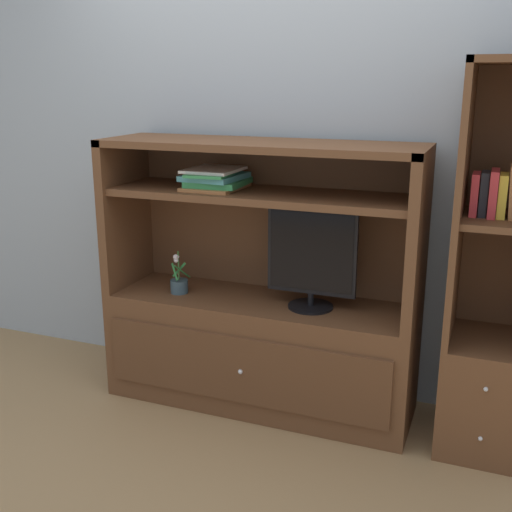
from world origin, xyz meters
TOP-DOWN VIEW (x-y plane):
  - ground_plane at (0.00, 0.00)m, footprint 8.00×8.00m
  - painted_rear_wall at (0.00, 0.75)m, footprint 6.00×0.10m
  - media_console at (0.00, 0.41)m, footprint 1.62×0.52m
  - tv_monitor at (0.28, 0.38)m, footprint 0.45×0.23m
  - potted_plant at (-0.44, 0.35)m, footprint 0.10×0.14m
  - magazine_stack at (-0.24, 0.40)m, footprint 0.30×0.35m
  - bookshelf_tall at (1.14, 0.41)m, footprint 0.40×0.49m
  - upright_book_row at (1.09, 0.40)m, footprint 0.19×0.17m

SIDE VIEW (x-z plane):
  - ground_plane at x=0.00m, z-range 0.00..0.00m
  - media_console at x=0.00m, z-range -0.24..1.16m
  - bookshelf_tall at x=1.14m, z-range -0.30..1.49m
  - potted_plant at x=-0.44m, z-range 0.52..0.75m
  - tv_monitor at x=0.28m, z-range 0.59..1.10m
  - magazine_stack at x=-0.24m, z-range 1.15..1.26m
  - upright_book_row at x=1.09m, z-range 1.10..1.33m
  - painted_rear_wall at x=0.00m, z-range 0.00..2.80m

